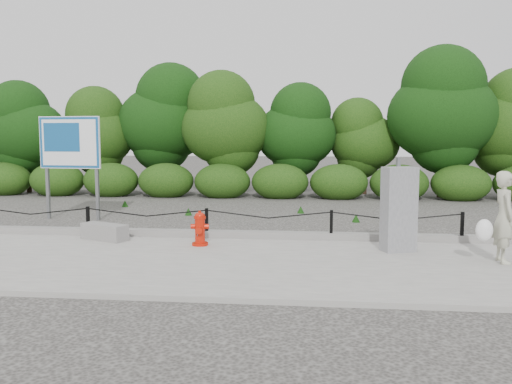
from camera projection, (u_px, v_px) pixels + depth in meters
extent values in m
plane|color=#2D2B28|center=(207.00, 241.00, 10.99)|extent=(90.00, 90.00, 0.00)
cube|color=gray|center=(183.00, 262.00, 9.01)|extent=(14.00, 4.00, 0.08)
cube|color=slate|center=(207.00, 234.00, 11.02)|extent=(14.00, 0.22, 0.14)
cube|color=black|center=(88.00, 221.00, 11.21)|extent=(0.06, 0.06, 0.60)
cube|color=black|center=(207.00, 223.00, 10.95)|extent=(0.06, 0.06, 0.60)
cube|color=black|center=(331.00, 225.00, 10.69)|extent=(0.06, 0.06, 0.60)
cube|color=black|center=(462.00, 227.00, 10.42)|extent=(0.06, 0.06, 0.60)
cylinder|color=black|center=(30.00, 209.00, 11.32)|extent=(2.50, 0.02, 0.02)
cylinder|color=black|center=(146.00, 211.00, 11.06)|extent=(2.50, 0.02, 0.02)
cylinder|color=black|center=(268.00, 213.00, 10.79)|extent=(2.50, 0.02, 0.02)
cylinder|color=black|center=(396.00, 215.00, 10.53)|extent=(2.50, 0.02, 0.02)
cylinder|color=black|center=(28.00, 166.00, 20.28)|extent=(0.18, 0.18, 2.03)
ellipsoid|color=#194A11|center=(27.00, 127.00, 20.13)|extent=(3.00, 2.60, 3.25)
cylinder|color=black|center=(97.00, 167.00, 20.42)|extent=(0.18, 0.18, 1.93)
ellipsoid|color=#194A11|center=(96.00, 131.00, 20.28)|extent=(2.86, 2.47, 3.09)
cylinder|color=black|center=(164.00, 161.00, 20.53)|extent=(0.18, 0.18, 2.35)
ellipsoid|color=#194A11|center=(163.00, 117.00, 20.36)|extent=(3.48, 3.01, 3.76)
cylinder|color=black|center=(226.00, 165.00, 19.49)|extent=(0.18, 0.18, 2.16)
ellipsoid|color=#194A11|center=(226.00, 123.00, 19.33)|extent=(3.20, 2.77, 3.46)
cylinder|color=black|center=(296.00, 168.00, 19.63)|extent=(0.18, 0.18, 1.96)
ellipsoid|color=#194A11|center=(296.00, 130.00, 19.49)|extent=(2.90, 2.51, 3.13)
cylinder|color=black|center=(365.00, 171.00, 19.78)|extent=(0.18, 0.18, 1.70)
ellipsoid|color=#194A11|center=(365.00, 138.00, 19.65)|extent=(2.52, 2.18, 2.73)
cylinder|color=black|center=(440.00, 161.00, 18.68)|extent=(0.18, 0.18, 2.53)
ellipsoid|color=#194A11|center=(442.00, 109.00, 18.49)|extent=(3.74, 3.23, 4.04)
cylinder|color=black|center=(506.00, 166.00, 18.85)|extent=(0.18, 0.18, 2.17)
ellipsoid|color=#194A11|center=(508.00, 122.00, 18.69)|extent=(3.21, 2.78, 3.47)
cylinder|color=#BB1707|center=(200.00, 244.00, 10.21)|extent=(0.34, 0.34, 0.05)
cylinder|color=#BB1707|center=(200.00, 230.00, 10.18)|extent=(0.21, 0.21, 0.46)
cylinder|color=#BB1707|center=(200.00, 217.00, 10.16)|extent=(0.24, 0.24, 0.04)
ellipsoid|color=#BB1707|center=(200.00, 216.00, 10.16)|extent=(0.21, 0.21, 0.15)
cylinder|color=#BB1707|center=(200.00, 212.00, 10.15)|extent=(0.06, 0.06, 0.04)
cylinder|color=#BB1707|center=(193.00, 226.00, 10.18)|extent=(0.09, 0.10, 0.09)
cylinder|color=#BB1707|center=(207.00, 226.00, 10.17)|extent=(0.09, 0.10, 0.09)
cylinder|color=#BB1707|center=(199.00, 230.00, 10.05)|extent=(0.14, 0.11, 0.13)
cylinder|color=slate|center=(197.00, 234.00, 10.08)|extent=(0.01, 0.04, 0.10)
imported|color=#B1B198|center=(504.00, 217.00, 8.77)|extent=(0.37, 0.55, 1.50)
ellipsoid|color=white|center=(484.00, 230.00, 8.68)|extent=(0.27, 0.21, 0.36)
cube|color=slate|center=(105.00, 232.00, 10.74)|extent=(1.05, 0.73, 0.32)
cube|color=gray|center=(399.00, 209.00, 9.62)|extent=(0.65, 0.51, 1.51)
cube|color=slate|center=(397.00, 204.00, 9.82)|extent=(0.08, 0.08, 1.67)
cube|color=slate|center=(47.00, 168.00, 13.88)|extent=(0.08, 0.08, 2.62)
cube|color=slate|center=(97.00, 169.00, 13.62)|extent=(0.08, 0.08, 2.62)
cube|color=white|center=(70.00, 142.00, 13.63)|extent=(1.64, 0.19, 1.31)
cube|color=#124E87|center=(69.00, 142.00, 13.60)|extent=(1.60, 0.14, 1.27)
cube|color=#124E87|center=(62.00, 137.00, 13.61)|extent=(0.98, 0.09, 0.72)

